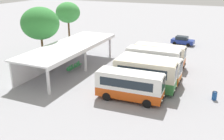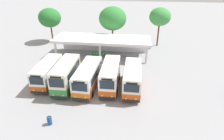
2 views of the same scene
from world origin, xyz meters
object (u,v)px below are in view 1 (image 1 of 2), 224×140
(city_bus_second_in_row, at_px, (145,74))
(waiting_chair_fourth_seat, at_px, (76,66))
(litter_bin_apron, at_px, (214,96))
(city_bus_nearest_orange, at_px, (130,85))
(city_bus_middle_cream, at_px, (150,68))
(waiting_chair_middle_seat, at_px, (73,67))
(waiting_chair_fifth_seat, at_px, (78,65))
(city_bus_fourth_amber, at_px, (153,60))
(waiting_chair_end_by_column, at_px, (68,70))
(waiting_chair_second_from_end, at_px, (70,68))
(parked_car_flank, at_px, (182,40))
(waiting_chair_far_end_seat, at_px, (79,63))
(city_bus_fifth_blue, at_px, (160,55))

(city_bus_second_in_row, relative_size, waiting_chair_fourth_seat, 8.11)
(litter_bin_apron, bearing_deg, city_bus_nearest_orange, 114.22)
(city_bus_middle_cream, height_order, waiting_chair_middle_seat, city_bus_middle_cream)
(waiting_chair_fifth_seat, bearing_deg, city_bus_fourth_amber, -75.89)
(waiting_chair_end_by_column, relative_size, waiting_chair_fifth_seat, 1.00)
(city_bus_middle_cream, relative_size, waiting_chair_fifth_seat, 8.76)
(city_bus_nearest_orange, distance_m, city_bus_second_in_row, 3.01)
(waiting_chair_second_from_end, bearing_deg, waiting_chair_fifth_seat, -3.48)
(city_bus_second_in_row, distance_m, parked_car_flank, 22.52)
(city_bus_nearest_orange, relative_size, waiting_chair_end_by_column, 8.19)
(city_bus_fourth_amber, height_order, waiting_chair_far_end_seat, city_bus_fourth_amber)
(city_bus_second_in_row, bearing_deg, waiting_chair_fourth_seat, 75.44)
(city_bus_second_in_row, xyz_separation_m, waiting_chair_fifth_seat, (3.34, 10.66, -1.40))
(waiting_chair_end_by_column, height_order, waiting_chair_fourth_seat, same)
(city_bus_fourth_amber, height_order, waiting_chair_fifth_seat, city_bus_fourth_amber)
(parked_car_flank, distance_m, waiting_chair_fifth_seat, 22.12)
(parked_car_flank, xyz_separation_m, litter_bin_apron, (-21.79, -6.96, -0.37))
(waiting_chair_middle_seat, bearing_deg, city_bus_middle_cream, -86.10)
(parked_car_flank, xyz_separation_m, waiting_chair_fifth_seat, (-19.15, 11.06, -0.30))
(waiting_chair_second_from_end, bearing_deg, parked_car_flank, -28.17)
(waiting_chair_second_from_end, bearing_deg, waiting_chair_far_end_seat, -0.13)
(city_bus_second_in_row, distance_m, litter_bin_apron, 7.54)
(city_bus_fourth_amber, distance_m, litter_bin_apron, 9.66)
(waiting_chair_middle_seat, bearing_deg, waiting_chair_end_by_column, -177.41)
(city_bus_fifth_blue, bearing_deg, waiting_chair_second_from_end, 124.91)
(waiting_chair_fourth_seat, distance_m, waiting_chair_far_end_seat, 1.14)
(waiting_chair_second_from_end, bearing_deg, waiting_chair_fourth_seat, -4.70)
(waiting_chair_far_end_seat, bearing_deg, waiting_chair_fifth_seat, -170.18)
(waiting_chair_end_by_column, bearing_deg, city_bus_nearest_orange, -111.66)
(parked_car_flank, bearing_deg, city_bus_fourth_amber, 176.19)
(waiting_chair_fourth_seat, xyz_separation_m, waiting_chair_far_end_seat, (1.14, 0.09, 0.00))
(waiting_chair_end_by_column, distance_m, waiting_chair_far_end_seat, 2.85)
(city_bus_nearest_orange, distance_m, city_bus_fifth_blue, 11.69)
(waiting_chair_far_end_seat, bearing_deg, waiting_chair_second_from_end, 179.87)
(waiting_chair_fourth_seat, distance_m, litter_bin_apron, 18.16)
(city_bus_fourth_amber, distance_m, waiting_chair_fourth_seat, 10.51)
(city_bus_nearest_orange, bearing_deg, city_bus_middle_cream, -4.35)
(waiting_chair_second_from_end, relative_size, waiting_chair_fourth_seat, 1.00)
(waiting_chair_fourth_seat, bearing_deg, waiting_chair_middle_seat, 169.34)
(city_bus_fifth_blue, bearing_deg, city_bus_nearest_orange, 179.27)
(city_bus_fourth_amber, height_order, waiting_chair_fourth_seat, city_bus_fourth_amber)
(litter_bin_apron, bearing_deg, city_bus_second_in_row, 95.46)
(waiting_chair_fourth_seat, bearing_deg, waiting_chair_end_by_column, 178.13)
(city_bus_second_in_row, height_order, waiting_chair_end_by_column, city_bus_second_in_row)
(city_bus_nearest_orange, xyz_separation_m, city_bus_fifth_blue, (11.69, -0.15, 0.03))
(waiting_chair_end_by_column, xyz_separation_m, waiting_chair_middle_seat, (1.14, 0.05, 0.00))
(city_bus_second_in_row, xyz_separation_m, city_bus_fifth_blue, (8.77, 0.55, -0.19))
(waiting_chair_middle_seat, height_order, waiting_chair_fourth_seat, same)
(parked_car_flank, bearing_deg, waiting_chair_second_from_end, 151.83)
(city_bus_nearest_orange, distance_m, waiting_chair_end_by_column, 10.86)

